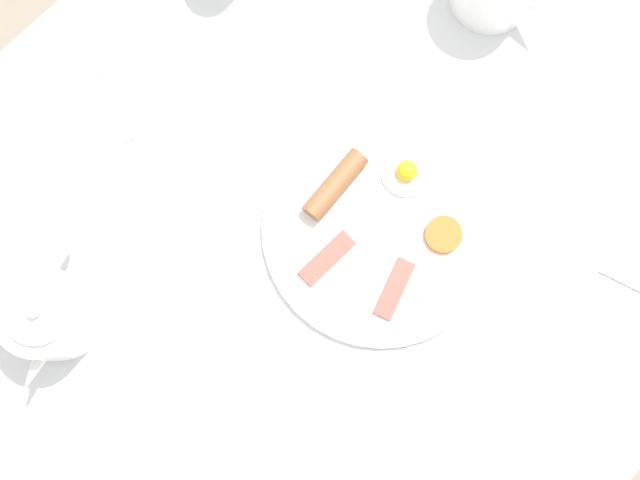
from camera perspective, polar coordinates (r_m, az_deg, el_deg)
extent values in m
plane|color=gray|center=(1.94, 0.00, -3.45)|extent=(8.00, 8.00, 0.00)
cube|color=silver|center=(1.20, 0.00, -0.25)|extent=(1.00, 1.19, 0.03)
cylinder|color=white|center=(1.19, 3.91, 0.72)|extent=(0.32, 0.32, 0.01)
cylinder|color=white|center=(1.20, 5.54, 4.33)|extent=(0.07, 0.07, 0.00)
sphere|color=yellow|center=(1.19, 5.59, 4.44)|extent=(0.03, 0.03, 0.03)
cylinder|color=brown|center=(1.17, 0.99, 3.57)|extent=(0.04, 0.11, 0.03)
cube|color=#B74C42|center=(1.17, 0.45, -1.17)|extent=(0.03, 0.08, 0.01)
cube|color=#B74C42|center=(1.17, 4.78, -3.12)|extent=(0.05, 0.09, 0.01)
cylinder|color=#D16023|center=(1.18, 7.91, 0.35)|extent=(0.05, 0.05, 0.01)
cone|color=white|center=(1.24, 14.19, 14.26)|extent=(0.06, 0.03, 0.05)
cylinder|color=white|center=(1.17, -16.85, -4.60)|extent=(0.11, 0.11, 0.11)
cylinder|color=white|center=(1.12, -17.70, -4.39)|extent=(0.08, 0.08, 0.01)
sphere|color=white|center=(1.11, -17.90, -4.34)|extent=(0.02, 0.02, 0.02)
cone|color=white|center=(1.17, -17.91, -8.07)|extent=(0.05, 0.06, 0.05)
torus|color=white|center=(1.18, -16.10, -1.67)|extent=(0.06, 0.08, 0.08)
cube|color=silver|center=(1.27, -13.30, 9.57)|extent=(0.16, 0.07, 0.00)
cube|color=silver|center=(1.19, 7.87, -14.81)|extent=(0.08, 0.20, 0.00)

